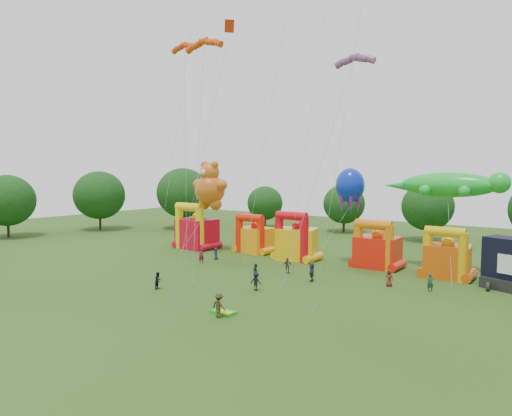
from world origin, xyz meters
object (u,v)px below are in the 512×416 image
Objects in this scene: octopus_kite at (337,220)px; spectator_4 at (288,266)px; gecko_kite at (449,214)px; bouncy_castle_0 at (196,231)px; teddy_bear_kite at (206,197)px; bouncy_castle_2 at (296,241)px; spectator_0 at (216,254)px.

octopus_kite is 6.81× the size of spectator_4.
gecko_kite is 7.93× the size of spectator_4.
gecko_kite is at bearing 13.83° from octopus_kite.
spectator_4 is (19.98, -6.05, -1.71)m from bouncy_castle_0.
teddy_bear_kite is (3.07, -0.89, 5.24)m from bouncy_castle_0.
bouncy_castle_2 reaches higher than spectator_4.
octopus_kite is at bearing -3.97° from bouncy_castle_2.
teddy_bear_kite is at bearing 162.45° from spectator_0.
bouncy_castle_0 is 9.64m from spectator_0.
gecko_kite is at bearing 6.34° from bouncy_castle_0.
spectator_0 is (-14.37, -5.65, -4.85)m from octopus_kite.
bouncy_castle_0 is 6.14m from teddy_bear_kite.
octopus_kite is 7.64× the size of spectator_0.
teddy_bear_kite reaches higher than octopus_kite.
gecko_kite is 28.39m from spectator_0.
bouncy_castle_2 is (16.62, 1.29, -0.17)m from bouncy_castle_0.
teddy_bear_kite is 0.94× the size of gecko_kite.
teddy_bear_kite is 7.42× the size of spectator_4.
teddy_bear_kite is at bearing -171.46° from gecko_kite.
bouncy_castle_2 is at bearing -90.98° from spectator_4.
teddy_bear_kite is (-13.55, -2.18, 5.41)m from bouncy_castle_2.
bouncy_castle_2 reaches higher than spectator_0.
bouncy_castle_0 is 16.67m from bouncy_castle_2.
bouncy_castle_0 is at bearing -177.77° from octopus_kite.
spectator_0 is (-8.44, -6.06, -1.64)m from bouncy_castle_2.
teddy_bear_kite reaches higher than bouncy_castle_0.
bouncy_castle_0 is 0.57× the size of octopus_kite.
spectator_0 is (5.11, -3.88, -7.05)m from teddy_bear_kite.
bouncy_castle_2 is at bearing 4.43° from bouncy_castle_0.
spectator_0 is 0.89× the size of spectator_4.
spectator_4 is (3.36, -7.34, -1.54)m from bouncy_castle_2.
bouncy_castle_2 is 14.75m from teddy_bear_kite.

